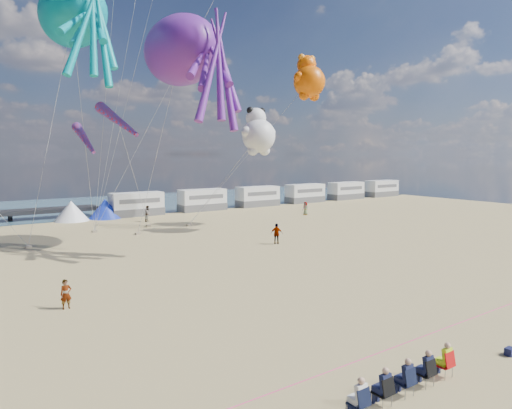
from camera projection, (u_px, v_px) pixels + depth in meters
The scene contains 28 objects.
ground at pixel (309, 314), 22.61m from camera, with size 120.00×120.00×0.00m, color tan.
water at pixel (61, 208), 67.45m from camera, with size 120.00×120.00×0.00m, color #3B5F71.
motorhome_0 at pixel (137, 204), 58.47m from camera, with size 6.60×2.50×3.00m, color silver.
motorhome_1 at pixel (202, 200), 63.87m from camera, with size 6.60×2.50×3.00m, color silver.
motorhome_2 at pixel (258, 196), 69.27m from camera, with size 6.60×2.50×3.00m, color silver.
motorhome_3 at pixel (305, 193), 74.67m from camera, with size 6.60×2.50×3.00m, color silver.
motorhome_4 at pixel (346, 191), 80.07m from camera, with size 6.60×2.50×3.00m, color silver.
motorhome_5 at pixel (382, 188), 85.48m from camera, with size 6.60×2.50×3.00m, color silver.
tent_white at pixel (71, 211), 53.95m from camera, with size 4.00×4.00×2.40m, color white.
tent_blue at pixel (105, 209), 56.23m from camera, with size 4.00×4.00×2.40m, color #1933CC.
spectator_row at pixel (404, 376), 14.90m from camera, with size 6.10×0.90×1.30m, color black, non-canonical shape.
cooler_navy at pixel (510, 352), 17.94m from camera, with size 0.38×0.28×0.30m, color #13163C.
rope_line at pixel (391, 348), 18.53m from camera, with size 0.03×0.03×34.00m, color #F2338C.
standing_person at pixel (66, 294), 23.27m from camera, with size 0.56×0.37×1.53m, color tan.
beachgoer_3 at pixel (277, 234), 40.10m from camera, with size 1.18×0.68×1.82m, color #7F6659.
beachgoer_6 at pixel (305, 208), 59.31m from camera, with size 0.63×0.41×1.72m, color #7F6659.
beachgoer_7 at pixel (148, 214), 53.45m from camera, with size 0.92×0.60×1.88m, color #7F6659.
sandbag_a at pixel (28, 247), 38.49m from camera, with size 0.50×0.35×0.22m, color gray.
sandbag_b at pixel (138, 234), 44.86m from camera, with size 0.50×0.35×0.22m, color gray.
sandbag_c at pixel (189, 225), 50.22m from camera, with size 0.50×0.35×0.22m, color gray.
sandbag_d at pixel (148, 226), 49.73m from camera, with size 0.50×0.35×0.22m, color gray.
sandbag_e at pixel (94, 231), 46.09m from camera, with size 0.50×0.35×0.22m, color gray.
kite_octopus_teal at pixel (73, 14), 38.22m from camera, with size 4.48×10.46×11.95m, color #048E99, non-canonical shape.
kite_octopus_purple at pixel (181, 51), 39.19m from camera, with size 4.69×10.95×12.52m, color #621F8B, non-canonical shape.
kite_panda at pixel (259, 136), 46.27m from camera, with size 4.12×3.88×5.82m, color silver, non-canonical shape.
kite_teddy_orange at pixel (309, 82), 49.93m from camera, with size 4.22×3.97×5.96m, color #EC5C03, non-canonical shape.
windsock_mid at pixel (118, 120), 38.56m from camera, with size 1.00×6.18×6.18m, color red, non-canonical shape.
windsock_right at pixel (85, 139), 41.22m from camera, with size 0.90×5.22×5.22m, color red, non-canonical shape.
Camera 1 is at (-14.67, -16.44, 7.88)m, focal length 32.00 mm.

